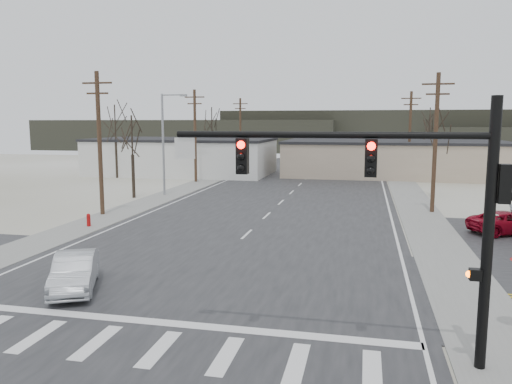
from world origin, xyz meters
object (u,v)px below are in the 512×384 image
car_far_a (305,164)px  car_parked_red (509,223)px  sedan_crossing (75,272)px  car_far_b (307,156)px  traffic_signal_mast (413,194)px  fire_hydrant (89,220)px

car_far_a → car_parked_red: car_far_a is taller
sedan_crossing → car_far_b: car_far_b is taller
traffic_signal_mast → car_parked_red: size_ratio=1.90×
car_far_a → car_far_b: bearing=-104.3°
fire_hydrant → sedan_crossing: 12.33m
sedan_crossing → car_parked_red: (19.32, 14.41, -0.06)m
fire_hydrant → car_parked_red: car_parked_red is taller
fire_hydrant → car_parked_red: bearing=8.1°
sedan_crossing → car_far_a: bearing=61.8°
fire_hydrant → sedan_crossing: size_ratio=0.20×
sedan_crossing → car_far_a: car_far_a is taller
sedan_crossing → car_far_a: size_ratio=0.84×
fire_hydrant → car_far_b: car_far_b is taller
fire_hydrant → car_parked_red: size_ratio=0.18×
fire_hydrant → car_far_b: 56.71m
sedan_crossing → car_parked_red: bearing=11.7°
car_far_a → car_far_b: (-1.58, 15.68, -0.00)m
sedan_crossing → car_far_a: 51.48m
traffic_signal_mast → car_far_b: (-10.91, 70.45, -3.89)m
sedan_crossing → car_parked_red: size_ratio=0.91×
sedan_crossing → car_parked_red: 24.11m
car_far_b → car_parked_red: car_far_b is taller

